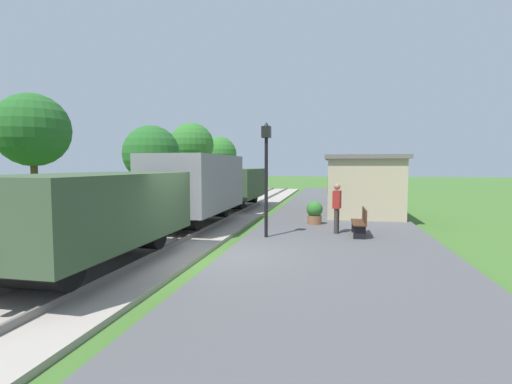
{
  "coord_description": "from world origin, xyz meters",
  "views": [
    {
      "loc": [
        3.02,
        -9.2,
        2.57
      ],
      "look_at": [
        -0.11,
        6.01,
        1.47
      ],
      "focal_mm": 26.38,
      "sensor_mm": 36.0,
      "label": 1
    }
  ],
  "objects": [
    {
      "name": "station_hut",
      "position": [
        4.4,
        9.69,
        1.65
      ],
      "size": [
        3.5,
        5.8,
        2.78
      ],
      "color": "tan",
      "rests_on": "platform_slab"
    },
    {
      "name": "tree_field_distant",
      "position": [
        -8.26,
        27.16,
        3.7
      ],
      "size": [
        3.5,
        3.5,
        5.46
      ],
      "color": "#4C3823",
      "rests_on": "ground"
    },
    {
      "name": "platform_slab",
      "position": [
        3.2,
        0.0,
        0.12
      ],
      "size": [
        6.0,
        60.0,
        0.25
      ],
      "primitive_type": "cube",
      "color": "#4C4C4F",
      "rests_on": "ground"
    },
    {
      "name": "ground_plane",
      "position": [
        0.0,
        0.0,
        0.0
      ],
      "size": [
        160.0,
        160.0,
        0.0
      ],
      "primitive_type": "plane",
      "color": "#3D6628"
    },
    {
      "name": "potted_planter",
      "position": [
        2.32,
        5.73,
        0.72
      ],
      "size": [
        0.64,
        0.64,
        0.92
      ],
      "color": "brown",
      "rests_on": "platform_slab"
    },
    {
      "name": "rail_near",
      "position": [
        -1.68,
        0.0,
        0.19
      ],
      "size": [
        0.07,
        60.0,
        0.14
      ],
      "primitive_type": "cube",
      "color": "slate",
      "rests_on": "track_ballast"
    },
    {
      "name": "rail_far",
      "position": [
        -3.12,
        0.0,
        0.19
      ],
      "size": [
        0.07,
        60.0,
        0.14
      ],
      "primitive_type": "cube",
      "color": "slate",
      "rests_on": "track_ballast"
    },
    {
      "name": "tree_field_left",
      "position": [
        -8.24,
        19.7,
        4.21
      ],
      "size": [
        3.55,
        3.55,
        6.0
      ],
      "color": "#4C3823",
      "rests_on": "ground"
    },
    {
      "name": "lamp_post_near",
      "position": [
        0.91,
        2.67,
        2.8
      ],
      "size": [
        0.28,
        0.28,
        3.7
      ],
      "color": "black",
      "rests_on": "platform_slab"
    },
    {
      "name": "bench_down_platform",
      "position": [
        3.93,
        15.11,
        0.72
      ],
      "size": [
        0.42,
        1.5,
        0.91
      ],
      "color": "#422819",
      "rests_on": "platform_slab"
    },
    {
      "name": "bench_near_hut",
      "position": [
        3.93,
        3.52,
        0.72
      ],
      "size": [
        0.42,
        1.5,
        0.91
      ],
      "color": "#422819",
      "rests_on": "platform_slab"
    },
    {
      "name": "track_ballast",
      "position": [
        -2.4,
        0.0,
        0.06
      ],
      "size": [
        3.8,
        60.0,
        0.12
      ],
      "primitive_type": "cube",
      "color": "#9E9389",
      "rests_on": "ground"
    },
    {
      "name": "tree_trackside_far",
      "position": [
        -8.39,
        13.04,
        3.32
      ],
      "size": [
        3.58,
        3.58,
        5.12
      ],
      "color": "#4C3823",
      "rests_on": "ground"
    },
    {
      "name": "freight_train",
      "position": [
        -2.4,
        5.12,
        1.51
      ],
      "size": [
        2.5,
        19.4,
        2.72
      ],
      "color": "#384C33",
      "rests_on": "rail_near"
    },
    {
      "name": "person_waiting",
      "position": [
        3.16,
        3.85,
        1.18
      ],
      "size": [
        0.31,
        0.42,
        1.71
      ],
      "rotation": [
        0.0,
        0.0,
        2.96
      ],
      "color": "#38332D",
      "rests_on": "platform_slab"
    },
    {
      "name": "tree_trackside_mid",
      "position": [
        -9.23,
        4.32,
        4.02
      ],
      "size": [
        3.02,
        3.02,
        5.55
      ],
      "color": "#4C3823",
      "rests_on": "ground"
    }
  ]
}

